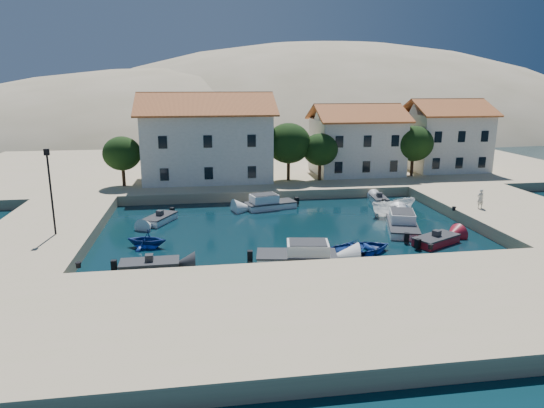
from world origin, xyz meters
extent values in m
plane|color=black|center=(0.00, 0.00, 0.00)|extent=(400.00, 400.00, 0.00)
cube|color=tan|center=(0.00, -6.00, 0.50)|extent=(52.00, 12.00, 1.00)
cube|color=tan|center=(20.50, 10.00, 0.50)|extent=(11.00, 20.00, 1.00)
cube|color=tan|center=(-19.00, 10.00, 0.50)|extent=(8.00, 20.00, 1.00)
cube|color=tan|center=(2.00, 38.00, 0.50)|extent=(80.00, 36.00, 1.00)
ellipsoid|color=tan|center=(-10.00, 110.00, -20.00)|extent=(198.00, 126.00, 72.00)
ellipsoid|color=tan|center=(35.00, 130.00, -25.00)|extent=(220.00, 176.00, 99.00)
cube|color=beige|center=(-6.00, 28.00, 4.75)|extent=(14.00, 9.00, 7.50)
pyramid|color=#964521|center=(-6.00, 28.00, 9.60)|extent=(14.70, 9.45, 2.20)
cube|color=beige|center=(12.00, 29.00, 4.25)|extent=(10.00, 8.00, 6.50)
pyramid|color=#964521|center=(12.00, 29.00, 8.40)|extent=(10.50, 8.40, 1.80)
cube|color=beige|center=(24.00, 30.00, 4.50)|extent=(9.00, 8.00, 7.00)
pyramid|color=#964521|center=(24.00, 30.00, 8.90)|extent=(9.45, 8.40, 1.80)
cylinder|color=#382314|center=(-15.00, 25.00, 2.25)|extent=(0.36, 0.36, 2.50)
ellipsoid|color=black|center=(-15.00, 25.00, 4.50)|extent=(4.00, 4.00, 3.60)
cylinder|color=#382314|center=(3.00, 25.50, 2.50)|extent=(0.36, 0.36, 3.00)
ellipsoid|color=black|center=(3.00, 25.50, 5.20)|extent=(5.00, 5.00, 4.50)
cylinder|color=#382314|center=(6.50, 25.00, 2.25)|extent=(0.36, 0.36, 2.50)
ellipsoid|color=black|center=(6.50, 25.00, 4.50)|extent=(4.00, 4.00, 3.60)
cylinder|color=#382314|center=(18.00, 26.00, 2.38)|extent=(0.36, 0.36, 2.75)
ellipsoid|color=black|center=(18.00, 26.00, 4.85)|extent=(4.60, 4.60, 4.14)
cylinder|color=black|center=(-17.50, 8.00, 4.00)|extent=(0.14, 0.14, 6.00)
cube|color=black|center=(-17.50, 8.00, 7.00)|extent=(0.35, 0.25, 0.45)
cylinder|color=black|center=(-14.30, 0.80, 1.15)|extent=(0.36, 0.36, 0.30)
cylinder|color=black|center=(8.00, 0.80, 1.15)|extent=(0.36, 0.36, 0.30)
cylinder|color=black|center=(14.70, 10.00, 1.15)|extent=(0.36, 0.36, 0.30)
cube|color=#2F3033|center=(-10.35, 2.36, 0.25)|extent=(3.69, 1.70, 0.90)
cube|color=#2F3033|center=(-10.35, 2.36, 0.58)|extent=(3.78, 1.73, 0.10)
cube|color=#2F3033|center=(-10.35, 2.36, 0.80)|extent=(0.51, 0.51, 0.50)
cube|color=white|center=(-0.73, 2.32, 0.25)|extent=(5.50, 3.04, 0.90)
cube|color=#2F3033|center=(-0.73, 2.32, 0.58)|extent=(5.63, 3.10, 0.10)
cube|color=white|center=(-0.73, 2.32, 0.95)|extent=(3.03, 2.31, 0.90)
imported|color=navy|center=(4.16, 3.49, 0.00)|extent=(5.07, 4.02, 0.94)
cube|color=maroon|center=(10.35, 4.52, 0.25)|extent=(4.00, 3.16, 0.90)
cube|color=#2F3033|center=(10.35, 4.52, 0.58)|extent=(4.09, 3.23, 0.10)
cube|color=#2F3033|center=(10.35, 4.52, 0.80)|extent=(0.68, 0.68, 0.50)
cube|color=white|center=(9.25, 8.14, 0.25)|extent=(3.85, 5.94, 0.90)
cube|color=#2F3033|center=(9.25, 8.14, 0.58)|extent=(3.93, 6.08, 0.10)
cube|color=white|center=(9.25, 8.14, 0.95)|extent=(2.72, 3.37, 0.90)
imported|color=white|center=(10.30, 12.68, 0.00)|extent=(4.62, 2.43, 1.70)
cube|color=white|center=(10.80, 17.46, 0.25)|extent=(1.66, 3.02, 0.90)
cube|color=#2F3033|center=(10.80, 17.46, 0.58)|extent=(1.69, 3.09, 0.10)
cube|color=#2F3033|center=(10.80, 17.46, 0.80)|extent=(0.55, 0.55, 0.50)
imported|color=navy|center=(-10.97, 6.99, 0.00)|extent=(3.52, 3.25, 1.54)
cube|color=white|center=(-10.48, 13.59, 0.25)|extent=(2.93, 3.75, 0.90)
cube|color=#2F3033|center=(-10.48, 13.59, 0.58)|extent=(2.99, 3.84, 0.10)
cube|color=#2F3033|center=(-10.48, 13.59, 0.80)|extent=(0.67, 0.67, 0.50)
cube|color=white|center=(-0.32, 17.00, 0.25)|extent=(5.03, 3.10, 0.90)
cube|color=#2F3033|center=(-0.32, 17.00, 0.58)|extent=(5.15, 3.17, 0.10)
cube|color=white|center=(-0.32, 17.00, 0.95)|extent=(2.82, 2.26, 0.90)
imported|color=beige|center=(17.35, 10.42, 1.85)|extent=(0.64, 0.44, 1.70)
camera|label=1|loc=(-6.96, -27.71, 11.63)|focal=32.00mm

